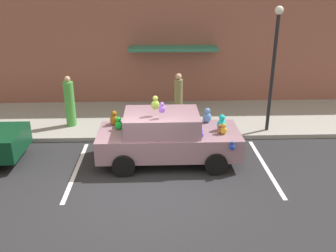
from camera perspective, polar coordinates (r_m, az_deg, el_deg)
The scene contains 10 objects.
ground_plane at distance 9.95m, azimuth -4.03°, elevation -9.34°, with size 60.00×60.00×0.00m, color #262628.
sidewalk at distance 14.45m, azimuth -3.48°, elevation 1.14°, with size 24.00×4.00×0.15m, color gray.
storefront_building at distance 15.80m, azimuth -3.54°, elevation 14.57°, with size 24.00×1.25×6.40m.
parking_stripe_front at distance 11.29m, azimuth 14.85°, elevation -6.08°, with size 0.12×3.60×0.01m, color silver.
parking_stripe_rear at distance 11.06m, azimuth -14.04°, elevation -6.60°, with size 0.12×3.60×0.01m, color silver.
plush_covered_car at distance 10.92m, azimuth -0.16°, elevation -1.64°, with size 4.18×2.00×2.13m.
teddy_bear_on_sidewalk at distance 13.09m, azimuth 2.84°, elevation 0.88°, with size 0.38×0.32×0.73m.
street_lamp_post at distance 12.90m, azimuth 16.13°, elevation 10.06°, with size 0.28×0.28×4.23m.
pedestrian_near_shopfront at distance 13.49m, azimuth 1.60°, elevation 4.05°, with size 0.31×0.31×1.89m.
pedestrian_walking_past at distance 13.75m, azimuth -15.01°, elevation 3.47°, with size 0.36×0.36×1.85m.
Camera 1 is at (0.37, -8.54, 5.10)m, focal length 39.29 mm.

